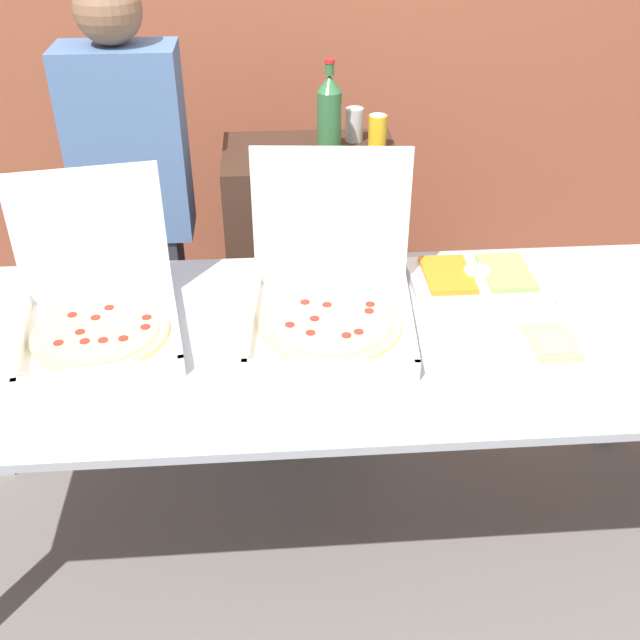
{
  "coord_description": "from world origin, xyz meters",
  "views": [
    {
      "loc": [
        -0.13,
        -1.75,
        2.07
      ],
      "look_at": [
        0.0,
        0.0,
        0.91
      ],
      "focal_mm": 42.0,
      "sensor_mm": 36.0,
      "label": 1
    }
  ],
  "objects_px": {
    "veggie_tray": "(476,278)",
    "soda_bottle": "(329,114)",
    "pizza_box_far_right": "(98,308)",
    "paper_plate_front_left": "(552,344)",
    "soda_can_silver": "(354,124)",
    "person_guest_plaid": "(138,212)",
    "pizza_box_near_right": "(331,296)",
    "soda_can_colored": "(377,132)"
  },
  "relations": [
    {
      "from": "soda_bottle",
      "to": "soda_can_silver",
      "type": "bearing_deg",
      "value": 50.56
    },
    {
      "from": "pizza_box_near_right",
      "to": "soda_can_colored",
      "type": "relative_size",
      "value": 4.16
    },
    {
      "from": "pizza_box_near_right",
      "to": "soda_can_colored",
      "type": "height_order",
      "value": "pizza_box_near_right"
    },
    {
      "from": "pizza_box_near_right",
      "to": "soda_can_colored",
      "type": "xyz_separation_m",
      "value": [
        0.23,
        0.78,
        0.21
      ]
    },
    {
      "from": "person_guest_plaid",
      "to": "soda_can_colored",
      "type": "bearing_deg",
      "value": -176.35
    },
    {
      "from": "veggie_tray",
      "to": "soda_can_silver",
      "type": "bearing_deg",
      "value": 114.27
    },
    {
      "from": "paper_plate_front_left",
      "to": "pizza_box_near_right",
      "type": "bearing_deg",
      "value": 162.93
    },
    {
      "from": "veggie_tray",
      "to": "soda_bottle",
      "type": "relative_size",
      "value": 1.25
    },
    {
      "from": "soda_can_silver",
      "to": "soda_can_colored",
      "type": "height_order",
      "value": "same"
    },
    {
      "from": "paper_plate_front_left",
      "to": "person_guest_plaid",
      "type": "bearing_deg",
      "value": 143.98
    },
    {
      "from": "paper_plate_front_left",
      "to": "veggie_tray",
      "type": "distance_m",
      "value": 0.37
    },
    {
      "from": "veggie_tray",
      "to": "soda_bottle",
      "type": "bearing_deg",
      "value": 126.22
    },
    {
      "from": "soda_can_colored",
      "to": "pizza_box_near_right",
      "type": "bearing_deg",
      "value": -106.76
    },
    {
      "from": "veggie_tray",
      "to": "pizza_box_far_right",
      "type": "bearing_deg",
      "value": -171.04
    },
    {
      "from": "pizza_box_far_right",
      "to": "paper_plate_front_left",
      "type": "relative_size",
      "value": 2.45
    },
    {
      "from": "pizza_box_near_right",
      "to": "person_guest_plaid",
      "type": "height_order",
      "value": "person_guest_plaid"
    },
    {
      "from": "soda_bottle",
      "to": "soda_can_colored",
      "type": "height_order",
      "value": "soda_bottle"
    },
    {
      "from": "pizza_box_far_right",
      "to": "soda_can_colored",
      "type": "distance_m",
      "value": 1.21
    },
    {
      "from": "soda_can_silver",
      "to": "person_guest_plaid",
      "type": "relative_size",
      "value": 0.07
    },
    {
      "from": "pizza_box_near_right",
      "to": "soda_can_colored",
      "type": "bearing_deg",
      "value": 77.98
    },
    {
      "from": "paper_plate_front_left",
      "to": "soda_can_silver",
      "type": "xyz_separation_m",
      "value": [
        -0.44,
        1.05,
        0.28
      ]
    },
    {
      "from": "pizza_box_far_right",
      "to": "soda_bottle",
      "type": "height_order",
      "value": "soda_bottle"
    },
    {
      "from": "pizza_box_far_right",
      "to": "paper_plate_front_left",
      "type": "distance_m",
      "value": 1.27
    },
    {
      "from": "pizza_box_near_right",
      "to": "soda_bottle",
      "type": "distance_m",
      "value": 0.8
    },
    {
      "from": "paper_plate_front_left",
      "to": "soda_can_silver",
      "type": "relative_size",
      "value": 1.68
    },
    {
      "from": "veggie_tray",
      "to": "soda_can_colored",
      "type": "relative_size",
      "value": 3.34
    },
    {
      "from": "soda_can_silver",
      "to": "person_guest_plaid",
      "type": "distance_m",
      "value": 0.86
    },
    {
      "from": "soda_bottle",
      "to": "person_guest_plaid",
      "type": "relative_size",
      "value": 0.19
    },
    {
      "from": "pizza_box_far_right",
      "to": "person_guest_plaid",
      "type": "distance_m",
      "value": 0.74
    },
    {
      "from": "soda_bottle",
      "to": "soda_can_silver",
      "type": "distance_m",
      "value": 0.18
    },
    {
      "from": "soda_can_colored",
      "to": "person_guest_plaid",
      "type": "xyz_separation_m",
      "value": [
        -0.88,
        -0.06,
        -0.26
      ]
    },
    {
      "from": "pizza_box_near_right",
      "to": "soda_can_silver",
      "type": "relative_size",
      "value": 4.16
    },
    {
      "from": "pizza_box_far_right",
      "to": "soda_bottle",
      "type": "bearing_deg",
      "value": 36.96
    },
    {
      "from": "paper_plate_front_left",
      "to": "soda_can_colored",
      "type": "height_order",
      "value": "soda_can_colored"
    },
    {
      "from": "veggie_tray",
      "to": "soda_can_colored",
      "type": "height_order",
      "value": "soda_can_colored"
    },
    {
      "from": "person_guest_plaid",
      "to": "pizza_box_near_right",
      "type": "bearing_deg",
      "value": 131.87
    },
    {
      "from": "soda_bottle",
      "to": "soda_can_silver",
      "type": "relative_size",
      "value": 2.66
    },
    {
      "from": "pizza_box_far_right",
      "to": "paper_plate_front_left",
      "type": "xyz_separation_m",
      "value": [
        1.26,
        -0.17,
        -0.06
      ]
    },
    {
      "from": "pizza_box_near_right",
      "to": "soda_can_silver",
      "type": "xyz_separation_m",
      "value": [
        0.16,
        0.87,
        0.21
      ]
    },
    {
      "from": "veggie_tray",
      "to": "soda_can_colored",
      "type": "distance_m",
      "value": 0.71
    },
    {
      "from": "paper_plate_front_left",
      "to": "soda_can_silver",
      "type": "height_order",
      "value": "soda_can_silver"
    },
    {
      "from": "veggie_tray",
      "to": "pizza_box_near_right",
      "type": "bearing_deg",
      "value": -160.59
    }
  ]
}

